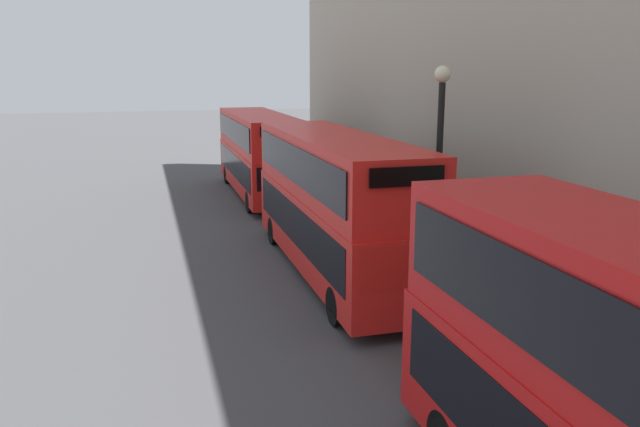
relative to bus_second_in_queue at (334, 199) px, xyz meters
The scene contains 4 objects.
bus_second_in_queue is the anchor object (origin of this frame).
bus_third_in_queue 13.06m from the bus_second_in_queue, 90.00° to the left, with size 2.59×10.89×4.16m.
street_lamp 3.74m from the bus_second_in_queue, 50.14° to the right, with size 0.44×0.44×6.43m.
pedestrian 14.36m from the bus_second_in_queue, 80.77° to the left, with size 0.36×0.36×1.59m.
Camera 1 is at (-3.96, 0.61, 6.36)m, focal length 35.00 mm.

